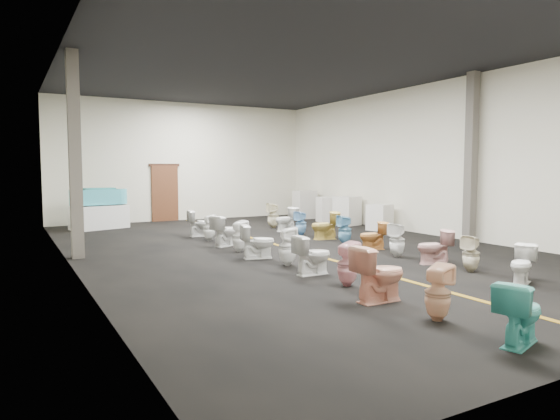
# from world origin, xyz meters

# --- Properties ---
(floor) EXTENTS (16.00, 16.00, 0.00)m
(floor) POSITION_xyz_m (0.00, 0.00, 0.00)
(floor) COLOR black
(floor) RESTS_ON ground
(ceiling) EXTENTS (16.00, 16.00, 0.00)m
(ceiling) POSITION_xyz_m (0.00, 0.00, 4.50)
(ceiling) COLOR black
(ceiling) RESTS_ON ground
(wall_back) EXTENTS (10.00, 0.00, 10.00)m
(wall_back) POSITION_xyz_m (0.00, 8.00, 2.25)
(wall_back) COLOR beige
(wall_back) RESTS_ON ground
(wall_left) EXTENTS (0.00, 16.00, 16.00)m
(wall_left) POSITION_xyz_m (-5.00, 0.00, 2.25)
(wall_left) COLOR beige
(wall_left) RESTS_ON ground
(wall_right) EXTENTS (0.00, 16.00, 16.00)m
(wall_right) POSITION_xyz_m (5.00, 0.00, 2.25)
(wall_right) COLOR beige
(wall_right) RESTS_ON ground
(aisle_stripe) EXTENTS (0.12, 15.60, 0.01)m
(aisle_stripe) POSITION_xyz_m (0.00, 0.00, 0.00)
(aisle_stripe) COLOR #825D13
(aisle_stripe) RESTS_ON floor
(back_door) EXTENTS (1.00, 0.10, 2.10)m
(back_door) POSITION_xyz_m (-0.80, 7.94, 1.05)
(back_door) COLOR #562D19
(back_door) RESTS_ON floor
(door_frame) EXTENTS (1.15, 0.08, 0.10)m
(door_frame) POSITION_xyz_m (-0.80, 7.95, 2.12)
(door_frame) COLOR #331C11
(door_frame) RESTS_ON back_door
(column_left) EXTENTS (0.25, 0.25, 4.50)m
(column_left) POSITION_xyz_m (-4.75, 1.00, 2.25)
(column_left) COLOR #59544C
(column_left) RESTS_ON floor
(column_right) EXTENTS (0.25, 0.25, 4.50)m
(column_right) POSITION_xyz_m (4.75, -1.50, 2.25)
(column_right) COLOR #59544C
(column_right) RESTS_ON floor
(display_table) EXTENTS (1.91, 1.39, 0.77)m
(display_table) POSITION_xyz_m (-3.41, 6.51, 0.38)
(display_table) COLOR silver
(display_table) RESTS_ON floor
(bathtub) EXTENTS (1.84, 0.86, 0.55)m
(bathtub) POSITION_xyz_m (-3.41, 6.51, 1.07)
(bathtub) COLOR #43B1C3
(bathtub) RESTS_ON display_table
(appliance_crate_a) EXTENTS (0.82, 0.82, 0.83)m
(appliance_crate_a) POSITION_xyz_m (4.40, 1.72, 0.42)
(appliance_crate_a) COLOR white
(appliance_crate_a) RESTS_ON floor
(appliance_crate_b) EXTENTS (0.90, 0.90, 1.01)m
(appliance_crate_b) POSITION_xyz_m (4.40, 3.46, 0.50)
(appliance_crate_b) COLOR silver
(appliance_crate_b) RESTS_ON floor
(appliance_crate_c) EXTENTS (1.03, 1.03, 0.93)m
(appliance_crate_c) POSITION_xyz_m (4.40, 4.55, 0.47)
(appliance_crate_c) COLOR silver
(appliance_crate_c) RESTS_ON floor
(appliance_crate_d) EXTENTS (0.86, 0.86, 1.10)m
(appliance_crate_d) POSITION_xyz_m (4.40, 6.29, 0.55)
(appliance_crate_d) COLOR silver
(appliance_crate_d) RESTS_ON floor
(toilet_left_0) EXTENTS (0.80, 0.61, 0.73)m
(toilet_left_0) POSITION_xyz_m (-1.18, -7.22, 0.36)
(toilet_left_0) COLOR teal
(toilet_left_0) RESTS_ON floor
(toilet_left_1) EXTENTS (0.41, 0.40, 0.74)m
(toilet_left_1) POSITION_xyz_m (-1.30, -6.14, 0.37)
(toilet_left_1) COLOR #E8B38F
(toilet_left_1) RESTS_ON floor
(toilet_left_2) EXTENTS (0.82, 0.47, 0.83)m
(toilet_left_2) POSITION_xyz_m (-1.34, -5.04, 0.42)
(toilet_left_2) COLOR #EA9F85
(toilet_left_2) RESTS_ON floor
(toilet_left_3) EXTENTS (0.39, 0.39, 0.75)m
(toilet_left_3) POSITION_xyz_m (-1.17, -4.03, 0.37)
(toilet_left_3) COLOR #E3A3A8
(toilet_left_3) RESTS_ON floor
(toilet_left_4) EXTENTS (0.73, 0.43, 0.74)m
(toilet_left_4) POSITION_xyz_m (-1.17, -2.96, 0.37)
(toilet_left_4) COLOR white
(toilet_left_4) RESTS_ON floor
(toilet_left_5) EXTENTS (0.45, 0.45, 0.78)m
(toilet_left_5) POSITION_xyz_m (-1.14, -1.97, 0.39)
(toilet_left_5) COLOR white
(toilet_left_5) RESTS_ON floor
(toilet_left_6) EXTENTS (0.81, 0.57, 0.75)m
(toilet_left_6) POSITION_xyz_m (-1.31, -0.97, 0.37)
(toilet_left_6) COLOR white
(toilet_left_6) RESTS_ON floor
(toilet_left_7) EXTENTS (0.43, 0.42, 0.74)m
(toilet_left_7) POSITION_xyz_m (-1.28, 0.06, 0.37)
(toilet_left_7) COLOR white
(toilet_left_7) RESTS_ON floor
(toilet_left_8) EXTENTS (0.88, 0.70, 0.79)m
(toilet_left_8) POSITION_xyz_m (-1.22, 1.03, 0.39)
(toilet_left_8) COLOR white
(toilet_left_8) RESTS_ON floor
(toilet_left_9) EXTENTS (0.36, 0.35, 0.72)m
(toilet_left_9) POSITION_xyz_m (-1.23, 2.18, 0.36)
(toilet_left_9) COLOR white
(toilet_left_9) RESTS_ON floor
(toilet_left_10) EXTENTS (0.78, 0.50, 0.76)m
(toilet_left_10) POSITION_xyz_m (-1.13, 3.12, 0.38)
(toilet_left_10) COLOR silver
(toilet_left_10) RESTS_ON floor
(toilet_right_1) EXTENTS (0.75, 0.60, 0.67)m
(toilet_right_1) POSITION_xyz_m (1.55, -5.34, 0.33)
(toilet_right_1) COLOR white
(toilet_right_1) RESTS_ON floor
(toilet_right_2) EXTENTS (0.40, 0.40, 0.71)m
(toilet_right_2) POSITION_xyz_m (1.59, -4.23, 0.36)
(toilet_right_2) COLOR beige
(toilet_right_2) RESTS_ON floor
(toilet_right_3) EXTENTS (0.80, 0.63, 0.71)m
(toilet_right_3) POSITION_xyz_m (1.58, -3.32, 0.36)
(toilet_right_3) COLOR #D49D98
(toilet_right_3) RESTS_ON floor
(toilet_right_4) EXTENTS (0.45, 0.45, 0.76)m
(toilet_right_4) POSITION_xyz_m (1.48, -2.31, 0.38)
(toilet_right_4) COLOR white
(toilet_right_4) RESTS_ON floor
(toilet_right_5) EXTENTS (0.74, 0.54, 0.68)m
(toilet_right_5) POSITION_xyz_m (1.69, -1.24, 0.34)
(toilet_right_5) COLOR #CC843D
(toilet_right_5) RESTS_ON floor
(toilet_right_6) EXTENTS (0.40, 0.40, 0.76)m
(toilet_right_6) POSITION_xyz_m (1.60, -0.21, 0.38)
(toilet_right_6) COLOR #66A6CA
(toilet_right_6) RESTS_ON floor
(toilet_right_7) EXTENTS (0.84, 0.59, 0.78)m
(toilet_right_7) POSITION_xyz_m (1.66, 0.81, 0.39)
(toilet_right_7) COLOR gold
(toilet_right_7) RESTS_ON floor
(toilet_right_8) EXTENTS (0.40, 0.40, 0.72)m
(toilet_right_8) POSITION_xyz_m (1.54, 1.88, 0.36)
(toilet_right_8) COLOR #7CB4E2
(toilet_right_8) RESTS_ON floor
(toilet_right_9) EXTENTS (0.78, 0.51, 0.75)m
(toilet_right_9) POSITION_xyz_m (1.64, 2.95, 0.38)
(toilet_right_9) COLOR white
(toilet_right_9) RESTS_ON floor
(toilet_right_10) EXTENTS (0.43, 0.42, 0.84)m
(toilet_right_10) POSITION_xyz_m (1.69, 3.91, 0.42)
(toilet_right_10) COLOR #F3EAC3
(toilet_right_10) RESTS_ON floor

